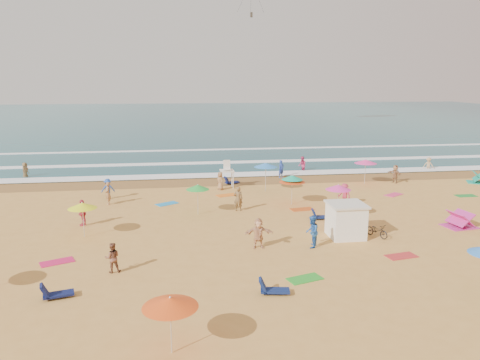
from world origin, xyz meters
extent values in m
plane|color=gold|center=(0.00, 0.00, 0.00)|extent=(220.00, 220.00, 0.00)
cube|color=#0C4756|center=(0.00, 84.00, 0.00)|extent=(220.00, 140.00, 0.18)
plane|color=olive|center=(0.00, 12.50, 0.01)|extent=(220.00, 220.00, 0.00)
cube|color=white|center=(0.00, 15.00, 0.10)|extent=(200.00, 2.20, 0.05)
cube|color=white|center=(0.00, 22.00, 0.10)|extent=(200.00, 1.60, 0.05)
cube|color=white|center=(0.00, 32.00, 0.10)|extent=(200.00, 1.20, 0.05)
cube|color=white|center=(4.93, -4.31, 1.00)|extent=(2.00, 2.00, 2.00)
cube|color=silver|center=(4.93, -4.31, 2.06)|extent=(2.20, 2.20, 0.12)
imported|color=black|center=(6.83, -4.61, 0.41)|extent=(1.22, 1.65, 0.83)
cone|color=#E84718|center=(3.53, 3.58, 1.91)|extent=(1.98, 1.98, 0.35)
cone|color=#F14D14|center=(-5.58, -15.41, 1.94)|extent=(1.98, 1.98, 0.35)
cone|color=#F937A3|center=(5.68, -0.67, 2.26)|extent=(1.73, 1.73, 0.35)
cone|color=#EFF81A|center=(-10.95, -2.12, 1.99)|extent=(1.74, 1.74, 0.35)
cone|color=#3180DD|center=(2.32, 8.00, 2.31)|extent=(2.00, 2.00, 0.35)
cone|color=#15AD84|center=(3.52, 3.56, 2.12)|extent=(1.62, 1.62, 0.35)
cone|color=#FB3796|center=(11.90, 9.53, 2.11)|extent=(2.02, 2.02, 0.35)
cone|color=green|center=(-3.79, 1.80, 2.00)|extent=(1.63, 1.63, 0.35)
cube|color=#0E1546|center=(-10.57, -10.44, 0.17)|extent=(1.40, 0.86, 0.34)
cube|color=#101F52|center=(4.64, -0.61, 0.17)|extent=(1.34, 0.67, 0.34)
cube|color=navy|center=(-0.98, -11.39, 0.17)|extent=(1.37, 0.76, 0.34)
cube|color=#101952|center=(-0.18, 11.19, 0.17)|extent=(1.41, 0.92, 0.34)
cube|color=#D31A56|center=(-11.64, -6.14, 0.01)|extent=(1.90, 1.47, 0.03)
cube|color=#218AD0|center=(-6.04, 4.95, 0.01)|extent=(1.90, 1.63, 0.03)
cube|color=green|center=(0.79, -10.00, 0.01)|extent=(1.88, 1.33, 0.03)
cube|color=orange|center=(-1.14, 7.04, 0.01)|extent=(1.88, 1.35, 0.03)
cube|color=red|center=(6.83, -7.85, 0.01)|extent=(1.83, 1.15, 0.03)
cube|color=#C75118|center=(3.94, 2.01, 0.01)|extent=(1.82, 1.12, 0.03)
cube|color=#208331|center=(18.48, 4.13, 0.01)|extent=(1.70, 0.86, 0.03)
cube|color=#E4356A|center=(12.71, 5.27, 0.01)|extent=(1.89, 1.64, 0.03)
imported|color=#A4734B|center=(14.91, 9.69, 0.84)|extent=(1.03, 1.63, 1.68)
imported|color=tan|center=(21.31, 15.11, 0.54)|extent=(1.18, 0.95, 1.59)
imported|color=#C63165|center=(7.79, 16.11, 0.67)|extent=(0.82, 0.98, 1.84)
imported|color=#2651B3|center=(-10.75, 7.20, 0.83)|extent=(1.17, 0.82, 1.66)
imported|color=tan|center=(-0.69, -5.47, 0.88)|extent=(1.63, 0.52, 1.76)
imported|color=brown|center=(-0.81, 2.35, 0.91)|extent=(0.72, 0.53, 1.82)
imported|color=#9F7249|center=(-1.48, 9.10, 0.79)|extent=(0.73, 0.90, 1.58)
imported|color=#BA2E49|center=(7.41, 2.67, 0.86)|extent=(1.14, 1.28, 1.72)
imported|color=#AA7A4E|center=(-10.51, 5.40, 0.88)|extent=(0.51, 0.70, 1.77)
imported|color=brown|center=(-19.93, 16.88, 0.63)|extent=(0.75, 0.96, 1.75)
imported|color=brown|center=(-8.53, -7.87, 0.77)|extent=(0.82, 0.68, 1.54)
imported|color=tan|center=(4.68, -3.88, 0.88)|extent=(1.00, 1.06, 1.76)
imported|color=blue|center=(2.35, -5.81, 0.94)|extent=(1.02, 1.12, 1.87)
imported|color=#2744B6|center=(4.91, 13.35, 0.87)|extent=(0.76, 0.68, 1.74)
imported|color=#CE334E|center=(-11.43, 0.25, 0.88)|extent=(0.67, 1.11, 1.76)
cube|color=#3F3326|center=(9.17, 58.27, 20.92)|extent=(0.40, 0.30, 0.90)
camera|label=1|loc=(-5.23, -30.50, 9.52)|focal=35.00mm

